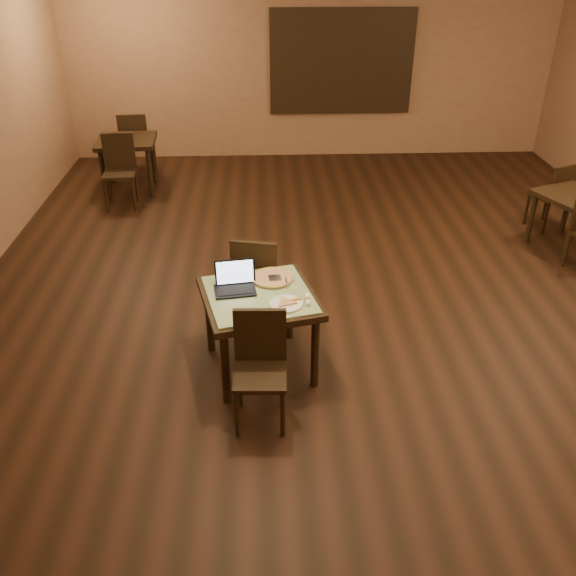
{
  "coord_description": "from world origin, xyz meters",
  "views": [
    {
      "loc": [
        -0.82,
        -5.39,
        3.39
      ],
      "look_at": [
        -0.64,
        -1.07,
        0.85
      ],
      "focal_mm": 38.0,
      "sensor_mm": 36.0,
      "label": 1
    }
  ],
  "objects_px": {
    "pizza_pan": "(273,279)",
    "other_table_b_chair_near": "(120,166)",
    "other_table_a_chair_far": "(555,193)",
    "tiled_table": "(259,304)",
    "other_table_a": "(573,203)",
    "chair_main_far": "(257,279)",
    "other_table_b": "(127,148)",
    "chair_main_near": "(260,361)",
    "laptop": "(235,282)",
    "other_table_b_chair_far": "(135,141)"
  },
  "relations": [
    {
      "from": "other_table_a_chair_far",
      "to": "other_table_b",
      "type": "xyz_separation_m",
      "value": [
        -5.71,
        1.67,
        0.14
      ]
    },
    {
      "from": "tiled_table",
      "to": "other_table_a_chair_far",
      "type": "height_order",
      "value": "other_table_a_chair_far"
    },
    {
      "from": "pizza_pan",
      "to": "chair_main_near",
      "type": "bearing_deg",
      "value": -97.76
    },
    {
      "from": "pizza_pan",
      "to": "chair_main_far",
      "type": "bearing_deg",
      "value": 110.5
    },
    {
      "from": "other_table_b",
      "to": "other_table_a",
      "type": "bearing_deg",
      "value": -24.71
    },
    {
      "from": "other_table_a",
      "to": "chair_main_far",
      "type": "bearing_deg",
      "value": -179.25
    },
    {
      "from": "laptop",
      "to": "pizza_pan",
      "type": "height_order",
      "value": "laptop"
    },
    {
      "from": "other_table_a",
      "to": "other_table_b",
      "type": "height_order",
      "value": "other_table_b"
    },
    {
      "from": "chair_main_near",
      "to": "other_table_b_chair_far",
      "type": "distance_m",
      "value": 5.98
    },
    {
      "from": "other_table_a_chair_far",
      "to": "other_table_b_chair_near",
      "type": "xyz_separation_m",
      "value": [
        -5.72,
        1.09,
        0.06
      ]
    },
    {
      "from": "tiled_table",
      "to": "laptop",
      "type": "xyz_separation_m",
      "value": [
        -0.2,
        0.1,
        0.16
      ]
    },
    {
      "from": "other_table_b_chair_far",
      "to": "chair_main_near",
      "type": "bearing_deg",
      "value": 105.24
    },
    {
      "from": "other_table_b",
      "to": "other_table_b_chair_far",
      "type": "xyz_separation_m",
      "value": [
        0.01,
        0.58,
        -0.08
      ]
    },
    {
      "from": "other_table_b_chair_near",
      "to": "other_table_a",
      "type": "bearing_deg",
      "value": -19.41
    },
    {
      "from": "chair_main_far",
      "to": "tiled_table",
      "type": "bearing_deg",
      "value": 105.2
    },
    {
      "from": "chair_main_near",
      "to": "other_table_b_chair_near",
      "type": "distance_m",
      "value": 4.89
    },
    {
      "from": "laptop",
      "to": "other_table_b_chair_far",
      "type": "bearing_deg",
      "value": 100.97
    },
    {
      "from": "tiled_table",
      "to": "laptop",
      "type": "bearing_deg",
      "value": 138.85
    },
    {
      "from": "other_table_a",
      "to": "other_table_b",
      "type": "xyz_separation_m",
      "value": [
        -5.68,
        2.2,
        0.07
      ]
    },
    {
      "from": "tiled_table",
      "to": "other_table_b_chair_near",
      "type": "height_order",
      "value": "other_table_b_chair_near"
    },
    {
      "from": "tiled_table",
      "to": "other_table_a",
      "type": "xyz_separation_m",
      "value": [
        3.75,
        2.26,
        -0.08
      ]
    },
    {
      "from": "chair_main_far",
      "to": "other_table_a_chair_far",
      "type": "distance_m",
      "value": 4.38
    },
    {
      "from": "chair_main_near",
      "to": "laptop",
      "type": "xyz_separation_m",
      "value": [
        -0.2,
        0.72,
        0.3
      ]
    },
    {
      "from": "laptop",
      "to": "chair_main_far",
      "type": "bearing_deg",
      "value": 62.32
    },
    {
      "from": "tiled_table",
      "to": "pizza_pan",
      "type": "height_order",
      "value": "pizza_pan"
    },
    {
      "from": "pizza_pan",
      "to": "other_table_b",
      "type": "distance_m",
      "value": 4.69
    },
    {
      "from": "chair_main_near",
      "to": "laptop",
      "type": "distance_m",
      "value": 0.81
    },
    {
      "from": "pizza_pan",
      "to": "other_table_b_chair_near",
      "type": "distance_m",
      "value": 4.18
    },
    {
      "from": "other_table_a",
      "to": "other_table_b_chair_far",
      "type": "bearing_deg",
      "value": 131.08
    },
    {
      "from": "tiled_table",
      "to": "other_table_a",
      "type": "bearing_deg",
      "value": 17.49
    },
    {
      "from": "tiled_table",
      "to": "chair_main_far",
      "type": "distance_m",
      "value": 0.62
    },
    {
      "from": "pizza_pan",
      "to": "other_table_a",
      "type": "distance_m",
      "value": 4.16
    },
    {
      "from": "other_table_a",
      "to": "other_table_b_chair_near",
      "type": "relative_size",
      "value": 0.97
    },
    {
      "from": "other_table_a_chair_far",
      "to": "other_table_b_chair_near",
      "type": "relative_size",
      "value": 0.89
    },
    {
      "from": "laptop",
      "to": "other_table_b_chair_far",
      "type": "height_order",
      "value": "other_table_b_chair_far"
    },
    {
      "from": "tiled_table",
      "to": "laptop",
      "type": "relative_size",
      "value": 2.98
    },
    {
      "from": "laptop",
      "to": "other_table_b",
      "type": "bearing_deg",
      "value": 103.39
    },
    {
      "from": "pizza_pan",
      "to": "other_table_a",
      "type": "bearing_deg",
      "value": 29.07
    },
    {
      "from": "other_table_a_chair_far",
      "to": "other_table_a",
      "type": "bearing_deg",
      "value": 63.89
    },
    {
      "from": "other_table_b",
      "to": "other_table_b_chair_far",
      "type": "relative_size",
      "value": 0.87
    },
    {
      "from": "chair_main_far",
      "to": "other_table_b_chair_far",
      "type": "distance_m",
      "value": 4.82
    },
    {
      "from": "pizza_pan",
      "to": "other_table_a_chair_far",
      "type": "height_order",
      "value": "other_table_a_chair_far"
    },
    {
      "from": "tiled_table",
      "to": "chair_main_far",
      "type": "height_order",
      "value": "chair_main_far"
    },
    {
      "from": "pizza_pan",
      "to": "other_table_b",
      "type": "bearing_deg",
      "value": 115.91
    },
    {
      "from": "tiled_table",
      "to": "other_table_a_chair_far",
      "type": "xyz_separation_m",
      "value": [
        3.78,
        2.79,
        -0.15
      ]
    },
    {
      "from": "other_table_a",
      "to": "chair_main_near",
      "type": "bearing_deg",
      "value": -165.3
    },
    {
      "from": "other_table_a",
      "to": "other_table_a_chair_far",
      "type": "height_order",
      "value": "other_table_a_chair_far"
    },
    {
      "from": "tiled_table",
      "to": "other_table_b",
      "type": "relative_size",
      "value": 1.27
    },
    {
      "from": "other_table_b_chair_near",
      "to": "pizza_pan",
      "type": "bearing_deg",
      "value": -64.08
    },
    {
      "from": "laptop",
      "to": "other_table_a",
      "type": "xyz_separation_m",
      "value": [
        3.95,
        2.16,
        -0.25
      ]
    }
  ]
}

